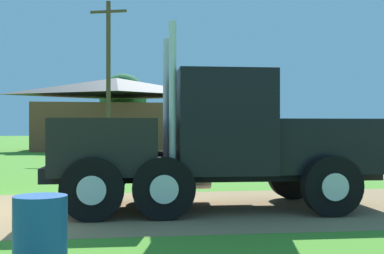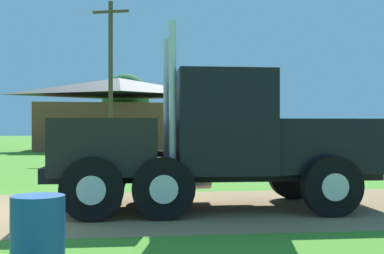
{
  "view_description": "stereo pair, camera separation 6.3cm",
  "coord_description": "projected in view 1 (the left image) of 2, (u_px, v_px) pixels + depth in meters",
  "views": [
    {
      "loc": [
        3.17,
        -10.26,
        1.63
      ],
      "look_at": [
        4.47,
        -0.43,
        1.65
      ],
      "focal_mm": 47.71,
      "sensor_mm": 36.0,
      "label": 1
    },
    {
      "loc": [
        3.23,
        -10.27,
        1.63
      ],
      "look_at": [
        4.47,
        -0.43,
        1.65
      ],
      "focal_mm": 47.71,
      "sensor_mm": 36.0,
      "label": 2
    }
  ],
  "objects": [
    {
      "name": "tree_right",
      "position": [
        123.0,
        100.0,
        44.82
      ],
      "size": [
        4.11,
        4.11,
        6.42
      ],
      "color": "#513823",
      "rests_on": "ground_plane"
    },
    {
      "name": "truck_foreground_white",
      "position": [
        213.0,
        144.0,
        10.36
      ],
      "size": [
        6.72,
        2.82,
        3.59
      ],
      "color": "black",
      "rests_on": "ground_plane"
    },
    {
      "name": "utility_pole_far",
      "position": [
        108.0,
        74.0,
        29.81
      ],
      "size": [
        2.13,
        0.82,
        9.06
      ],
      "color": "brown",
      "rests_on": "ground_plane"
    },
    {
      "name": "shed_building",
      "position": [
        116.0,
        115.0,
        38.52
      ],
      "size": [
        12.6,
        7.87,
        5.43
      ],
      "color": "brown",
      "rests_on": "ground_plane"
    },
    {
      "name": "tree_far_right",
      "position": [
        231.0,
        97.0,
        38.66
      ],
      "size": [
        3.45,
        3.45,
        5.88
      ],
      "color": "#513823",
      "rests_on": "ground_plane"
    },
    {
      "name": "steel_barrel",
      "position": [
        40.0,
        239.0,
        5.39
      ],
      "size": [
        0.57,
        0.57,
        0.92
      ],
      "primitive_type": "cylinder",
      "color": "#19478C",
      "rests_on": "ground_plane"
    }
  ]
}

